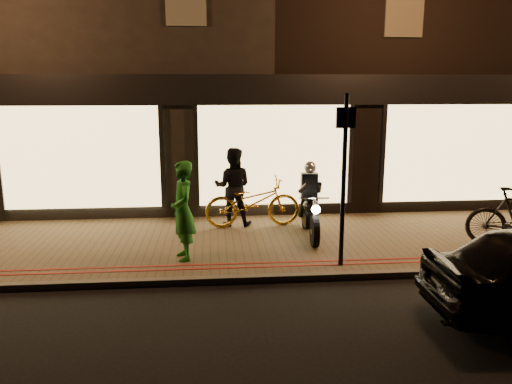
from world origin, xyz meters
The scene contains 10 objects.
ground centered at (0.00, 0.00, 0.00)m, with size 90.00×90.00×0.00m, color black.
sidewalk centered at (0.00, 2.00, 0.06)m, with size 50.00×4.00×0.12m, color brown.
kerb_stone centered at (0.00, 0.05, 0.06)m, with size 50.00×0.14×0.12m, color #59544C.
red_kerb_lines centered at (0.00, 0.55, 0.12)m, with size 50.00×0.26×0.01m.
building_row centered at (0.00, 8.99, 4.25)m, with size 48.00×10.11×8.50m.
motorcycle centered at (0.54, 2.18, 0.73)m, with size 0.60×1.94×1.59m.
sign_post centered at (0.76, 0.43, 1.80)m, with size 0.35×0.09×3.00m.
bicycle_gold centered at (-0.59, 3.06, 0.68)m, with size 0.75×2.14×1.13m, color gold.
person_green centered at (-2.03, 1.02, 1.03)m, with size 0.66×0.43×1.81m, color #217E21.
person_dark centered at (-1.03, 3.24, 1.01)m, with size 0.86×0.67×1.77m, color black.
Camera 1 is at (-1.47, -7.80, 3.24)m, focal length 35.00 mm.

